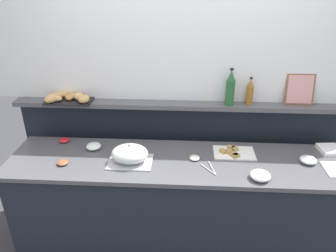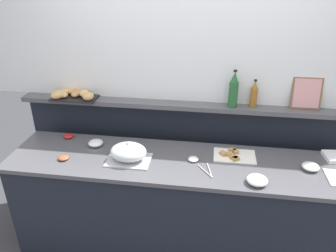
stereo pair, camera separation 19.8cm
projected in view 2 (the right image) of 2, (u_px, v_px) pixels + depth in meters
name	position (u px, v px, depth m)	size (l,w,h in m)	color
ground_plane	(187.00, 203.00, 3.48)	(12.00, 12.00, 0.00)	#38383D
buffet_counter	(182.00, 206.00, 2.75)	(2.80, 0.64, 0.91)	black
back_ledge_unit	(188.00, 157.00, 3.11)	(3.00, 0.22, 1.22)	black
upper_wall_panel	(192.00, 18.00, 2.56)	(3.60, 0.08, 1.38)	silver
sandwich_platter_side	(233.00, 155.00, 2.60)	(0.33, 0.22, 0.04)	white
serving_cloche	(128.00, 153.00, 2.52)	(0.34, 0.24, 0.17)	#B7BABF
glass_bowl_large	(96.00, 143.00, 2.76)	(0.13, 0.13, 0.05)	silver
glass_bowl_medium	(257.00, 180.00, 2.27)	(0.15, 0.15, 0.06)	silver
glass_bowl_small	(310.00, 167.00, 2.43)	(0.13, 0.13, 0.05)	silver
condiment_bowl_cream	(64.00, 158.00, 2.56)	(0.09, 0.09, 0.03)	brown
condiment_bowl_red	(193.00, 159.00, 2.55)	(0.08, 0.08, 0.03)	silver
condiment_bowl_teal	(69.00, 136.00, 2.89)	(0.09, 0.09, 0.03)	red
serving_tongs	(207.00, 171.00, 2.42)	(0.12, 0.18, 0.01)	#B7BABF
napkin_stack	(336.00, 157.00, 2.57)	(0.17, 0.17, 0.03)	white
vinegar_bottle_amber	(254.00, 95.00, 2.68)	(0.06, 0.06, 0.24)	#8E5B23
wine_bottle_green	(234.00, 91.00, 2.66)	(0.08, 0.08, 0.32)	#23562D
bread_basket	(73.00, 94.00, 2.88)	(0.41, 0.30, 0.08)	black
framed_picture	(307.00, 93.00, 2.63)	(0.24, 0.07, 0.26)	brown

